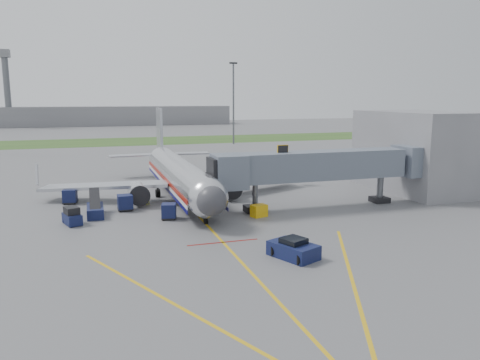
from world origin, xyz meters
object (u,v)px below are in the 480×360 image
object	(u,v)px
pushback_tug	(293,249)
baggage_tug	(72,217)
airliner	(179,174)
belt_loader	(95,210)
ramp_worker	(148,197)

from	to	relation	value
pushback_tug	baggage_tug	world-z (taller)	baggage_tug
airliner	belt_loader	xyz separation A→B (m)	(-9.85, -6.93, -2.05)
baggage_tug	ramp_worker	xyz separation A→B (m)	(7.77, 6.30, 0.12)
pushback_tug	belt_loader	xyz separation A→B (m)	(-13.85, 17.43, -0.03)
airliner	baggage_tug	size ratio (longest dim) A/B	13.36
airliner	pushback_tug	world-z (taller)	airliner
airliner	pushback_tug	bearing A→B (deg)	-80.68
pushback_tug	baggage_tug	bearing A→B (deg)	137.28
pushback_tug	belt_loader	world-z (taller)	belt_loader
pushback_tug	airliner	bearing A→B (deg)	99.32
airliner	baggage_tug	bearing A→B (deg)	-141.15
baggage_tug	ramp_worker	distance (m)	10.00
baggage_tug	ramp_worker	world-z (taller)	ramp_worker
pushback_tug	ramp_worker	world-z (taller)	ramp_worker
pushback_tug	baggage_tug	distance (m)	21.72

